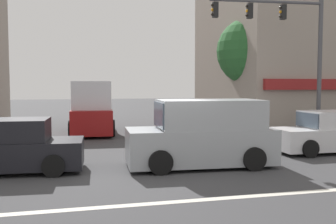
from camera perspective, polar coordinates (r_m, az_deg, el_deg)
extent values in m
plane|color=#3D3D3F|center=(12.36, 0.36, -8.09)|extent=(120.00, 120.00, 0.00)
cube|color=silver|center=(9.12, 6.00, -12.49)|extent=(9.00, 0.24, 0.01)
cube|color=gray|center=(25.82, 21.79, 7.42)|extent=(13.57, 9.04, 8.51)
cylinder|color=#4C3823|center=(20.97, 11.75, 0.94)|extent=(0.32, 0.32, 2.99)
sphere|color=#28602D|center=(21.02, 11.86, 8.61)|extent=(3.51, 3.51, 3.51)
cylinder|color=#47474C|center=(17.77, 21.12, 5.38)|extent=(0.18, 0.18, 6.20)
cylinder|color=#47474C|center=(17.00, 14.14, 15.29)|extent=(4.79, 0.50, 0.12)
cube|color=black|center=(17.22, 16.38, 13.74)|extent=(0.22, 0.25, 0.60)
sphere|color=black|center=(17.20, 16.02, 14.37)|extent=(0.12, 0.12, 0.12)
sphere|color=orange|center=(17.17, 16.01, 13.78)|extent=(0.12, 0.12, 0.12)
sphere|color=black|center=(17.14, 16.00, 13.19)|extent=(0.12, 0.12, 0.12)
cube|color=black|center=(16.66, 11.78, 14.16)|extent=(0.22, 0.25, 0.60)
sphere|color=black|center=(16.65, 11.39, 14.80)|extent=(0.12, 0.12, 0.12)
sphere|color=orange|center=(16.62, 11.38, 14.19)|extent=(0.12, 0.12, 0.12)
sphere|color=black|center=(16.58, 11.38, 13.58)|extent=(0.12, 0.12, 0.12)
cube|color=black|center=(16.20, 6.88, 14.51)|extent=(0.22, 0.25, 0.60)
sphere|color=black|center=(16.20, 6.46, 15.16)|extent=(0.12, 0.12, 0.12)
sphere|color=orange|center=(16.17, 6.46, 14.53)|extent=(0.12, 0.12, 0.12)
sphere|color=black|center=(16.14, 6.45, 13.90)|extent=(0.12, 0.12, 0.12)
cube|color=silver|center=(16.22, 22.04, -3.55)|extent=(4.11, 1.74, 0.80)
cube|color=silver|center=(16.20, 22.40, -1.00)|extent=(1.91, 1.58, 0.64)
cube|color=#475666|center=(15.65, 19.52, -1.10)|extent=(0.07, 1.44, 0.54)
cylinder|color=black|center=(14.84, 19.93, -5.03)|extent=(0.64, 0.19, 0.64)
cylinder|color=black|center=(16.27, 16.62, -4.18)|extent=(0.64, 0.19, 0.64)
cube|color=maroon|center=(21.43, -10.95, -0.99)|extent=(2.37, 5.72, 1.20)
cube|color=silver|center=(20.81, -11.01, 2.45)|extent=(2.13, 3.52, 1.40)
cube|color=#475666|center=(22.53, -10.95, 2.56)|extent=(1.75, 0.18, 1.19)
cylinder|color=black|center=(23.22, -13.35, -1.46)|extent=(0.30, 0.85, 0.84)
cylinder|color=black|center=(23.20, -8.41, -1.41)|extent=(0.30, 0.85, 0.84)
cylinder|color=black|center=(19.77, -13.89, -2.41)|extent=(0.30, 0.85, 0.84)
cylinder|color=black|center=(19.75, -8.09, -2.34)|extent=(0.30, 0.85, 0.84)
cube|color=black|center=(12.50, -21.72, -5.72)|extent=(4.21, 2.00, 0.80)
cube|color=black|center=(12.38, -21.35, -2.43)|extent=(2.01, 1.70, 0.64)
cylinder|color=black|center=(11.51, -16.30, -7.53)|extent=(0.65, 0.23, 0.64)
cylinder|color=black|center=(13.17, -15.48, -6.06)|extent=(0.65, 0.23, 0.64)
cube|color=#999EA3|center=(12.47, 4.70, -4.89)|extent=(4.70, 2.10, 1.10)
cube|color=#999EA3|center=(12.44, 6.06, -0.29)|extent=(3.30, 1.98, 0.90)
cube|color=#475666|center=(12.07, -1.32, -0.40)|extent=(0.16, 1.66, 0.76)
cylinder|color=black|center=(11.33, -1.07, -7.34)|extent=(0.73, 0.24, 0.72)
cylinder|color=black|center=(13.12, -2.44, -5.78)|extent=(0.73, 0.24, 0.72)
cylinder|color=black|center=(12.14, 12.41, -6.67)|extent=(0.73, 0.24, 0.72)
cylinder|color=black|center=(13.82, 9.40, -5.33)|extent=(0.73, 0.24, 0.72)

